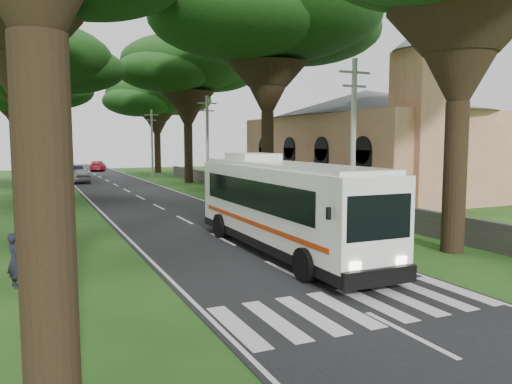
% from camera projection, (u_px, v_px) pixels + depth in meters
% --- Properties ---
extents(ground, '(140.00, 140.00, 0.00)m').
position_uv_depth(ground, '(316.00, 288.00, 14.98)').
color(ground, '#1B4714').
rests_on(ground, ground).
extents(road, '(8.00, 120.00, 0.04)m').
position_uv_depth(road, '(143.00, 199.00, 37.62)').
color(road, black).
rests_on(road, ground).
extents(crosswalk, '(8.00, 3.00, 0.01)m').
position_uv_depth(crosswalk, '(356.00, 308.00, 13.17)').
color(crosswalk, silver).
rests_on(crosswalk, ground).
extents(property_wall, '(0.35, 50.00, 1.20)m').
position_uv_depth(property_wall, '(257.00, 188.00, 40.36)').
color(property_wall, '#383533').
rests_on(property_wall, ground).
extents(church, '(14.00, 24.00, 11.60)m').
position_uv_depth(church, '(366.00, 135.00, 41.34)').
color(church, '#BA745B').
rests_on(church, ground).
extents(pole_near, '(1.60, 0.24, 8.00)m').
position_uv_depth(pole_near, '(353.00, 146.00, 22.25)').
color(pole_near, gray).
rests_on(pole_near, ground).
extents(pole_mid, '(1.60, 0.24, 8.00)m').
position_uv_depth(pole_mid, '(207.00, 143.00, 40.36)').
color(pole_mid, gray).
rests_on(pole_mid, ground).
extents(pole_far, '(1.60, 0.24, 8.00)m').
position_uv_depth(pole_far, '(152.00, 143.00, 58.47)').
color(pole_far, gray).
rests_on(pole_far, ground).
extents(tree_l_midb, '(12.53, 12.53, 13.42)m').
position_uv_depth(tree_l_midb, '(28.00, 59.00, 37.98)').
color(tree_l_midb, black).
rests_on(tree_l_midb, ground).
extents(tree_l_far, '(13.47, 13.47, 13.48)m').
position_uv_depth(tree_l_far, '(18.00, 84.00, 53.87)').
color(tree_l_far, black).
rests_on(tree_l_far, ground).
extents(tree_r_mida, '(16.15, 16.15, 16.73)m').
position_uv_depth(tree_r_mida, '(268.00, 15.00, 35.03)').
color(tree_r_mida, black).
rests_on(tree_r_mida, ground).
extents(tree_r_midb, '(13.55, 13.55, 15.22)m').
position_uv_depth(tree_r_midb, '(187.00, 65.00, 51.23)').
color(tree_r_midb, black).
rests_on(tree_r_midb, ground).
extents(tree_r_far, '(13.58, 13.58, 13.60)m').
position_uv_depth(tree_r_far, '(156.00, 95.00, 68.11)').
color(tree_r_far, black).
rests_on(tree_r_far, ground).
extents(coach_bus, '(2.95, 12.07, 3.55)m').
position_uv_depth(coach_bus, '(282.00, 204.00, 19.57)').
color(coach_bus, white).
rests_on(coach_bus, ground).
extents(distant_car_a, '(2.11, 4.50, 1.49)m').
position_uv_depth(distant_car_a, '(79.00, 176.00, 52.09)').
color(distant_car_a, '#B0AFB4').
rests_on(distant_car_a, road).
extents(distant_car_b, '(2.02, 4.62, 1.48)m').
position_uv_depth(distant_car_b, '(75.00, 172.00, 57.35)').
color(distant_car_b, navy).
rests_on(distant_car_b, road).
extents(distant_car_c, '(3.01, 5.38, 1.47)m').
position_uv_depth(distant_car_c, '(98.00, 166.00, 72.11)').
color(distant_car_c, maroon).
rests_on(distant_car_c, road).
extents(pedestrian, '(0.57, 0.70, 1.65)m').
position_uv_depth(pedestrian, '(14.00, 260.00, 14.98)').
color(pedestrian, black).
rests_on(pedestrian, ground).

